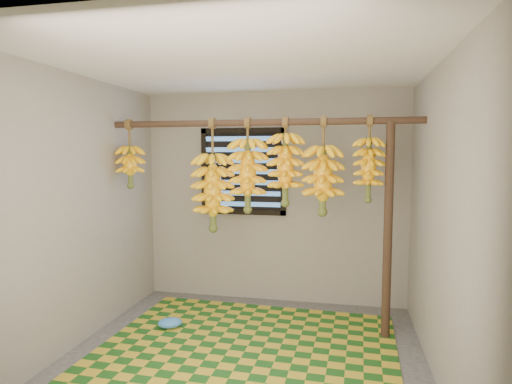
% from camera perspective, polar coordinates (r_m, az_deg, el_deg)
% --- Properties ---
extents(floor, '(3.00, 3.00, 0.01)m').
position_cam_1_polar(floor, '(3.82, -1.85, -21.46)').
color(floor, '#444444').
rests_on(floor, ground).
extents(ceiling, '(3.00, 3.00, 0.01)m').
position_cam_1_polar(ceiling, '(3.49, -1.97, 16.71)').
color(ceiling, silver).
rests_on(ceiling, wall_back).
extents(wall_back, '(3.00, 0.01, 2.40)m').
position_cam_1_polar(wall_back, '(4.92, 2.32, -0.77)').
color(wall_back, gray).
rests_on(wall_back, floor).
extents(wall_left, '(0.01, 3.00, 2.40)m').
position_cam_1_polar(wall_left, '(4.08, -22.89, -2.38)').
color(wall_left, gray).
rests_on(wall_left, floor).
extents(wall_right, '(0.01, 3.00, 2.40)m').
position_cam_1_polar(wall_right, '(3.42, 23.42, -3.77)').
color(wall_right, gray).
rests_on(wall_right, floor).
extents(window, '(1.00, 0.04, 1.00)m').
position_cam_1_polar(window, '(4.94, -1.74, 2.74)').
color(window, black).
rests_on(window, wall_back).
extents(hanging_pole, '(3.00, 0.06, 0.06)m').
position_cam_1_polar(hanging_pole, '(4.11, 0.44, 9.25)').
color(hanging_pole, '#483220').
rests_on(hanging_pole, wall_left).
extents(support_post, '(0.08, 0.08, 2.00)m').
position_cam_1_polar(support_post, '(4.09, 17.18, -5.01)').
color(support_post, '#483220').
rests_on(support_post, floor).
extents(woven_mat, '(2.62, 2.13, 0.01)m').
position_cam_1_polar(woven_mat, '(4.02, -1.09, -19.89)').
color(woven_mat, '#1A5017').
rests_on(woven_mat, floor).
extents(plastic_bag, '(0.29, 0.25, 0.10)m').
position_cam_1_polar(plastic_bag, '(4.44, -11.39, -16.74)').
color(plastic_bag, '#3C8AE2').
rests_on(plastic_bag, woven_mat).
extents(banana_bunch_a, '(0.28, 0.28, 0.69)m').
position_cam_1_polar(banana_bunch_a, '(4.57, -16.42, 3.30)').
color(banana_bunch_a, brown).
rests_on(banana_bunch_a, hanging_pole).
extents(banana_bunch_b, '(0.35, 0.35, 0.91)m').
position_cam_1_polar(banana_bunch_b, '(4.13, -1.11, 2.23)').
color(banana_bunch_b, brown).
rests_on(banana_bunch_b, hanging_pole).
extents(banana_bunch_c, '(0.38, 0.38, 1.10)m').
position_cam_1_polar(banana_bunch_c, '(4.23, -5.77, -0.04)').
color(banana_bunch_c, brown).
rests_on(banana_bunch_c, hanging_pole).
extents(banana_bunch_d, '(0.32, 0.32, 0.83)m').
position_cam_1_polar(banana_bunch_d, '(4.06, 3.93, 3.01)').
color(banana_bunch_d, brown).
rests_on(banana_bunch_d, hanging_pole).
extents(banana_bunch_e, '(0.35, 0.35, 0.91)m').
position_cam_1_polar(banana_bunch_e, '(4.03, 8.91, 1.58)').
color(banana_bunch_e, brown).
rests_on(banana_bunch_e, hanging_pole).
extents(banana_bunch_f, '(0.27, 0.27, 0.79)m').
position_cam_1_polar(banana_bunch_f, '(4.02, 14.78, 2.93)').
color(banana_bunch_f, brown).
rests_on(banana_bunch_f, hanging_pole).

